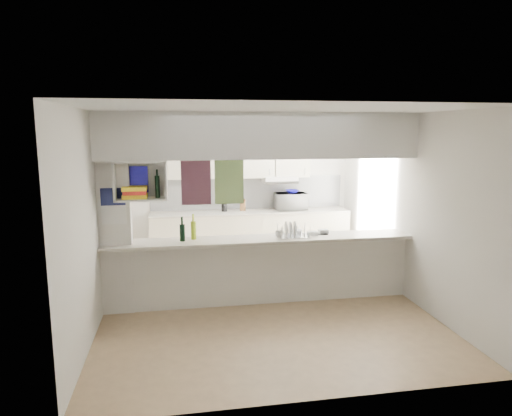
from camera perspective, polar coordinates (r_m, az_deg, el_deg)
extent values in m
plane|color=#937655|center=(6.51, 0.57, -11.67)|extent=(4.80, 4.80, 0.00)
plane|color=white|center=(6.07, 0.62, 11.86)|extent=(4.80, 4.80, 0.00)
plane|color=silver|center=(8.50, -2.36, 2.45)|extent=(4.20, 0.00, 4.20)
plane|color=silver|center=(6.13, -19.08, -0.89)|extent=(0.00, 4.80, 4.80)
plane|color=silver|center=(6.85, 18.14, 0.22)|extent=(0.00, 4.80, 4.80)
cube|color=silver|center=(6.36, 0.58, -7.98)|extent=(4.20, 0.15, 0.88)
cube|color=#BCB4A5|center=(6.24, 0.59, -3.95)|extent=(4.20, 0.50, 0.04)
cube|color=white|center=(6.06, 0.61, 9.03)|extent=(4.20, 0.50, 0.60)
cube|color=silver|center=(6.11, -17.22, -0.84)|extent=(0.40, 0.18, 2.60)
cube|color=#191E4C|center=(5.97, -17.46, 1.35)|extent=(0.30, 0.01, 0.22)
cube|color=white|center=(6.01, -17.34, -0.82)|extent=(0.30, 0.01, 0.24)
cube|color=black|center=(6.22, -7.50, 3.24)|extent=(0.40, 0.02, 0.62)
cube|color=#186E64|center=(6.26, -3.38, 3.34)|extent=(0.40, 0.02, 0.62)
cube|color=white|center=(5.94, -14.09, 1.09)|extent=(0.65, 0.35, 0.02)
cube|color=white|center=(5.89, -14.28, 5.67)|extent=(0.65, 0.35, 0.02)
cube|color=white|center=(6.07, -14.08, 3.54)|extent=(0.65, 0.02, 0.50)
cube|color=white|center=(5.94, -17.20, 3.26)|extent=(0.02, 0.35, 0.50)
cube|color=white|center=(5.89, -11.15, 3.47)|extent=(0.02, 0.35, 0.50)
cube|color=yellow|center=(5.94, -14.88, 1.43)|extent=(0.30, 0.24, 0.05)
cube|color=#B11D17|center=(5.93, -14.90, 1.90)|extent=(0.28, 0.22, 0.05)
cube|color=yellow|center=(5.93, -14.92, 2.38)|extent=(0.30, 0.24, 0.05)
cube|color=#100D8F|center=(6.04, -14.58, 3.48)|extent=(0.26, 0.02, 0.34)
cylinder|color=black|center=(5.91, -12.22, 2.61)|extent=(0.06, 0.06, 0.28)
cube|color=beige|center=(8.39, -0.69, -3.55)|extent=(3.60, 0.60, 0.90)
cube|color=#BCB4A5|center=(8.29, -0.70, -0.49)|extent=(3.60, 0.63, 0.03)
cube|color=silver|center=(8.52, -1.01, 1.93)|extent=(3.60, 0.03, 0.60)
cube|color=beige|center=(8.28, -2.23, 6.29)|extent=(2.62, 0.34, 0.72)
cube|color=white|center=(8.38, 2.95, 3.57)|extent=(0.60, 0.46, 0.12)
cube|color=silver|center=(8.16, 3.31, 3.16)|extent=(0.60, 0.02, 0.05)
imported|color=white|center=(8.44, 4.39, 0.83)|extent=(0.57, 0.40, 0.31)
imported|color=#100D8F|center=(8.41, 4.55, 2.07)|extent=(0.24, 0.24, 0.06)
cube|color=silver|center=(6.33, 4.70, -3.51)|extent=(0.43, 0.33, 0.01)
cylinder|color=white|center=(6.29, 3.79, -2.55)|extent=(0.02, 0.21, 0.21)
cylinder|color=white|center=(6.30, 4.34, -2.53)|extent=(0.02, 0.21, 0.21)
cylinder|color=white|center=(6.31, 4.90, -2.52)|extent=(0.02, 0.21, 0.21)
imported|color=white|center=(6.20, 2.95, -3.27)|extent=(0.16, 0.16, 0.09)
cylinder|color=black|center=(6.11, -9.20, -3.07)|extent=(0.07, 0.07, 0.23)
cylinder|color=black|center=(6.08, -9.24, -1.56)|extent=(0.03, 0.03, 0.10)
cylinder|color=#8AA71B|center=(6.19, -7.82, -2.80)|extent=(0.07, 0.07, 0.24)
cylinder|color=#8AA71B|center=(6.16, -7.86, -1.23)|extent=(0.03, 0.03, 0.10)
cylinder|color=silver|center=(6.46, 5.18, -3.01)|extent=(0.13, 0.13, 0.07)
cube|color=silver|center=(6.42, 7.06, -3.17)|extent=(0.13, 0.10, 0.06)
cube|color=silver|center=(6.57, 8.41, -2.91)|extent=(0.13, 0.10, 0.06)
cube|color=black|center=(6.50, 8.32, -3.26)|extent=(0.14, 0.07, 0.01)
cylinder|color=black|center=(8.27, -3.98, 0.07)|extent=(0.10, 0.10, 0.14)
cube|color=brown|center=(8.33, -1.67, 0.38)|extent=(0.12, 0.10, 0.21)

